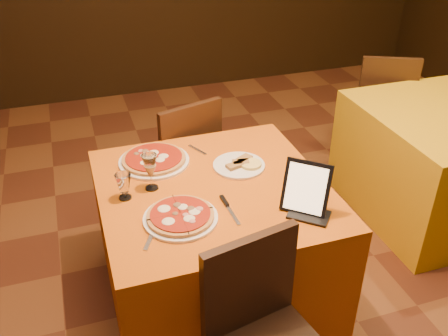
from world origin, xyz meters
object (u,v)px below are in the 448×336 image
object	(u,v)px
water_glass	(124,187)
wine_glass	(150,172)
pizza_far	(154,160)
pizza_near	(180,217)
chair_side_far	(379,105)
side_table	(444,162)
chair_main_far	(177,160)
tablet	(306,188)
main_table	(214,246)

from	to	relation	value
water_glass	wine_glass	bearing A→B (deg)	17.37
pizza_far	water_glass	xyz separation A→B (m)	(-0.20, -0.28, 0.05)
pizza_near	water_glass	world-z (taller)	water_glass
chair_side_far	pizza_near	size ratio (longest dim) A/B	2.72
side_table	chair_main_far	xyz separation A→B (m)	(-1.74, 0.46, 0.08)
water_glass	side_table	bearing A→B (deg)	8.01
chair_main_far	pizza_far	distance (m)	0.62
side_table	chair_side_far	distance (m)	0.80
pizza_near	side_table	bearing A→B (deg)	15.70
chair_side_far	tablet	bearing A→B (deg)	70.75
water_glass	tablet	bearing A→B (deg)	-24.64
pizza_far	tablet	size ratio (longest dim) A/B	1.53
wine_glass	water_glass	bearing A→B (deg)	-162.63
chair_side_far	tablet	world-z (taller)	tablet
side_table	pizza_near	distance (m)	2.07
wine_glass	pizza_near	bearing A→B (deg)	-75.86
main_table	wine_glass	size ratio (longest dim) A/B	5.79
chair_main_far	wine_glass	xyz separation A→B (m)	(-0.29, -0.72, 0.39)
pizza_near	pizza_far	bearing A→B (deg)	91.38
chair_main_far	pizza_far	size ratio (longest dim) A/B	2.44
side_table	wine_glass	size ratio (longest dim) A/B	5.79
main_table	wine_glass	bearing A→B (deg)	164.26
side_table	pizza_near	size ratio (longest dim) A/B	3.29
main_table	water_glass	xyz separation A→B (m)	(-0.42, 0.04, 0.44)
pizza_near	wine_glass	distance (m)	0.31
side_table	water_glass	size ratio (longest dim) A/B	8.46
main_table	chair_side_far	bearing A→B (deg)	33.24
main_table	wine_glass	distance (m)	0.56
pizza_near	tablet	size ratio (longest dim) A/B	1.37
side_table	tablet	xyz separation A→B (m)	(-1.40, -0.65, 0.49)
pizza_far	tablet	distance (m)	0.86
side_table	pizza_far	bearing A→B (deg)	-179.37
chair_main_far	water_glass	bearing A→B (deg)	44.08
side_table	chair_main_far	bearing A→B (deg)	165.18
chair_main_far	pizza_near	size ratio (longest dim) A/B	2.72
pizza_far	wine_glass	distance (m)	0.26
main_table	side_table	size ratio (longest dim) A/B	1.00
side_table	tablet	world-z (taller)	tablet
chair_side_far	tablet	distance (m)	2.06
side_table	wine_glass	xyz separation A→B (m)	(-2.03, -0.26, 0.47)
pizza_near	chair_side_far	bearing A→B (deg)	34.57
main_table	tablet	size ratio (longest dim) A/B	4.51
pizza_far	wine_glass	bearing A→B (deg)	-103.95
side_table	chair_main_far	world-z (taller)	chair_main_far
water_glass	chair_main_far	bearing A→B (deg)	61.05
wine_glass	water_glass	world-z (taller)	wine_glass
chair_main_far	chair_side_far	world-z (taller)	same
pizza_near	wine_glass	bearing A→B (deg)	104.14
chair_main_far	tablet	xyz separation A→B (m)	(0.34, -1.11, 0.41)
side_table	pizza_far	world-z (taller)	pizza_far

